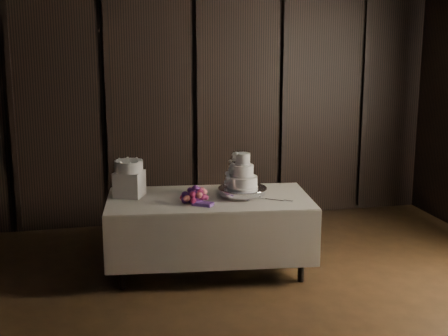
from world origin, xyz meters
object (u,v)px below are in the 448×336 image
Objects in this scene: wedding_cake at (240,175)px; box_pedestal at (129,184)px; small_cake at (129,166)px; cake_stand at (242,192)px; bouquet at (195,196)px; display_table at (209,231)px.

wedding_cake is 1.34× the size of box_pedestal.
wedding_cake is 1.25× the size of small_cake.
small_cake reaches higher than cake_stand.
wedding_cake reaches higher than bouquet.
box_pedestal is (-0.59, 0.37, 0.06)m from bouquet.
cake_stand is 0.51m from bouquet.
small_cake is (-0.76, 0.23, 0.65)m from display_table.
cake_stand is at bearing -13.96° from small_cake.
cake_stand is at bearing 11.91° from bouquet.
small_cake reaches higher than display_table.
display_table is 8.09× the size of box_pedestal.
small_cake reaches higher than box_pedestal.
box_pedestal is at bearing 0.00° from small_cake.
wedding_cake reaches higher than box_pedestal.
cake_stand is 1.12m from box_pedestal.
display_table is at bearing 40.90° from bouquet.
small_cake is at bearing 147.65° from bouquet.
cake_stand is at bearing 0.24° from display_table.
box_pedestal is 0.94× the size of small_cake.
wedding_cake is at bearing -15.02° from small_cake.
bouquet is at bearing -132.07° from display_table.
wedding_cake is (0.30, -0.05, 0.57)m from display_table.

